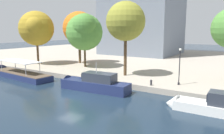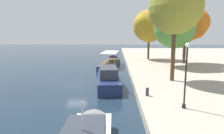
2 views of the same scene
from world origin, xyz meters
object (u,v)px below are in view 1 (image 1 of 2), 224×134
(mooring_bollard_0, at_px, (151,82))
(tree_0, at_px, (37,29))
(motor_yacht_2, at_px, (218,108))
(lamp_post, at_px, (180,65))
(tree_3, at_px, (82,28))
(motor_yacht_1, at_px, (92,85))
(tree_1, at_px, (126,21))
(tree_4, at_px, (85,31))
(tour_boat_0, at_px, (17,75))

(mooring_bollard_0, xyz_separation_m, tree_0, (-27.00, 4.28, 6.86))
(motor_yacht_2, height_order, mooring_bollard_0, motor_yacht_2)
(motor_yacht_2, relative_size, mooring_bollard_0, 13.11)
(lamp_post, height_order, tree_0, tree_0)
(motor_yacht_2, height_order, tree_3, tree_3)
(motor_yacht_1, relative_size, motor_yacht_2, 1.06)
(motor_yacht_1, relative_size, tree_1, 0.93)
(lamp_post, height_order, tree_4, tree_4)
(mooring_bollard_0, relative_size, tree_3, 0.07)
(motor_yacht_1, xyz_separation_m, lamp_post, (9.61, 5.99, 2.57))
(mooring_bollard_0, distance_m, tree_0, 28.19)
(motor_yacht_2, height_order, lamp_post, lamp_post)
(tour_boat_0, height_order, lamp_post, lamp_post)
(tree_3, bearing_deg, tree_0, -136.76)
(motor_yacht_2, xyz_separation_m, mooring_bollard_0, (-8.39, 4.07, 0.62))
(lamp_post, relative_size, tree_4, 0.47)
(mooring_bollard_0, xyz_separation_m, tree_4, (-16.33, 6.70, 6.42))
(mooring_bollard_0, xyz_separation_m, tree_1, (-6.03, 4.06, 7.99))
(mooring_bollard_0, height_order, tree_3, tree_3)
(tour_boat_0, distance_m, motor_yacht_1, 15.64)
(tree_0, bearing_deg, motor_yacht_1, -21.65)
(mooring_bollard_0, relative_size, tree_4, 0.07)
(motor_yacht_2, distance_m, tree_1, 18.66)
(tour_boat_0, height_order, tree_4, tree_4)
(tour_boat_0, height_order, mooring_bollard_0, tour_boat_0)
(motor_yacht_1, bearing_deg, tree_0, -26.50)
(mooring_bollard_0, distance_m, tree_1, 10.80)
(tree_1, bearing_deg, tour_boat_0, -153.79)
(motor_yacht_1, xyz_separation_m, tree_3, (-13.59, 14.35, 7.40))
(tree_0, bearing_deg, tree_3, 43.24)
(tour_boat_0, height_order, motor_yacht_2, motor_yacht_2)
(lamp_post, bearing_deg, tree_3, 160.17)
(tree_3, xyz_separation_m, tree_4, (3.97, -3.88, -0.55))
(motor_yacht_1, distance_m, tree_4, 15.78)
(lamp_post, height_order, tree_1, tree_1)
(motor_yacht_2, xyz_separation_m, tree_4, (-24.72, 10.76, 7.04))
(motor_yacht_1, height_order, tree_0, tree_0)
(motor_yacht_1, bearing_deg, tree_4, -52.29)
(motor_yacht_2, xyz_separation_m, tree_3, (-28.69, 14.64, 7.59))
(motor_yacht_1, bearing_deg, tree_1, -99.82)
(mooring_bollard_0, xyz_separation_m, lamp_post, (2.89, 2.21, 2.14))
(tour_boat_0, bearing_deg, tree_1, -149.39)
(tree_0, height_order, tree_1, tree_1)
(motor_yacht_1, xyz_separation_m, tree_1, (0.68, 7.84, 8.42))
(tour_boat_0, distance_m, tree_3, 16.65)
(tour_boat_0, bearing_deg, motor_yacht_2, -175.78)
(tree_0, distance_m, tree_1, 21.00)
(tree_0, bearing_deg, motor_yacht_2, -13.26)
(tree_0, height_order, tree_3, tree_3)
(tour_boat_0, distance_m, tree_4, 14.24)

